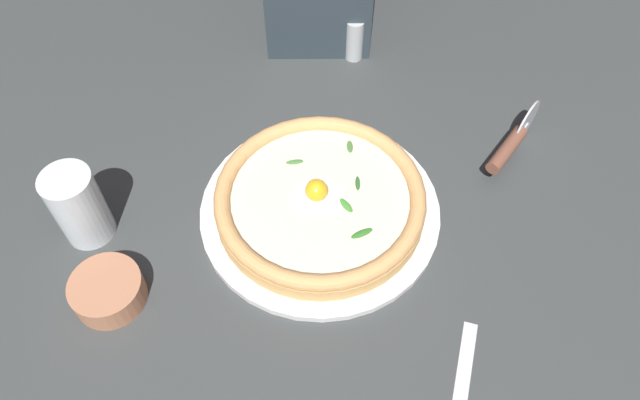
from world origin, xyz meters
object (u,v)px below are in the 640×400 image
Objects in this scene: drinking_glass at (81,210)px; pizza_cutter at (513,142)px; pizza at (320,199)px; side_bowl at (108,291)px; pepper_shaker at (354,39)px.

pizza_cutter is at bearing 11.34° from drinking_glass.
pizza is at bearing -161.35° from pizza_cutter.
drinking_glass is (-0.64, -0.13, 0.01)m from pizza_cutter.
pizza is 0.34m from drinking_glass.
side_bowl is at bearing -154.40° from pizza.
pizza_cutter is at bearing -46.66° from pepper_shaker.
pizza is 2.51× the size of drinking_glass.
drinking_glass is at bearing -137.07° from pepper_shaker.
drinking_glass reaches higher than pepper_shaker.
pizza_cutter is at bearing 18.65° from pizza.
pizza is 0.32m from side_bowl.
pepper_shaker reaches higher than pizza.
drinking_glass is at bearing 114.35° from side_bowl.
pizza reaches higher than side_bowl.
drinking_glass is (-0.34, -0.03, 0.02)m from pizza.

